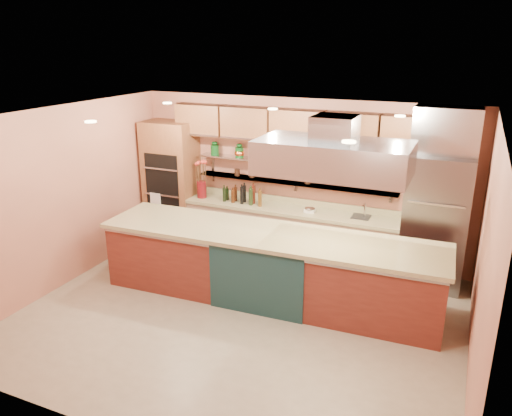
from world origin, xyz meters
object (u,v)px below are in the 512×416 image
at_px(island, 269,266).
at_px(flower_vase, 202,189).
at_px(kitchen_scale, 310,209).
at_px(copper_kettle, 254,155).
at_px(green_canister, 274,155).
at_px(refrigerator, 435,222).

relative_size(island, flower_vase, 16.01).
bearing_deg(kitchen_scale, flower_vase, -155.55).
xyz_separation_m(island, kitchen_scale, (0.16, 1.46, 0.46)).
distance_m(kitchen_scale, copper_kettle, 1.41).
distance_m(flower_vase, green_canister, 1.54).
height_order(flower_vase, kitchen_scale, flower_vase).
bearing_deg(flower_vase, kitchen_scale, 0.00).
relative_size(refrigerator, island, 0.42).
bearing_deg(island, copper_kettle, 118.15).
xyz_separation_m(flower_vase, kitchen_scale, (2.10, 0.00, -0.11)).
xyz_separation_m(island, flower_vase, (-1.94, 1.46, 0.56)).
distance_m(refrigerator, island, 2.67).
bearing_deg(copper_kettle, refrigerator, -4.16).
height_order(flower_vase, copper_kettle, copper_kettle).
bearing_deg(island, green_canister, 107.45).
bearing_deg(copper_kettle, flower_vase, -167.16).
xyz_separation_m(kitchen_scale, copper_kettle, (-1.14, 0.22, 0.80)).
relative_size(island, copper_kettle, 30.92).
relative_size(kitchen_scale, copper_kettle, 1.09).
distance_m(island, copper_kettle, 2.32).
bearing_deg(green_canister, copper_kettle, 180.00).
distance_m(copper_kettle, green_canister, 0.38).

